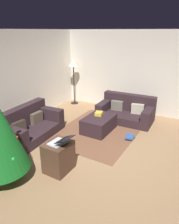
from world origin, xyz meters
TOP-DOWN VIEW (x-y plane):
  - ground_plane at (0.00, 0.00)m, footprint 6.40×6.40m
  - rear_partition at (0.00, 3.14)m, footprint 6.40×0.12m
  - corner_partition at (3.14, 0.00)m, footprint 0.12×6.40m
  - couch_left at (-0.03, 2.25)m, footprint 1.72×0.99m
  - couch_right at (2.25, 0.49)m, footprint 0.99×1.65m
  - ottoman at (1.15, 0.86)m, footprint 0.95×0.66m
  - gift_box at (1.27, 0.93)m, footprint 0.26×0.23m
  - tv_remote at (1.25, 0.90)m, footprint 0.11×0.17m
  - side_table at (-0.77, 0.72)m, footprint 0.52×0.44m
  - laptop at (-0.78, 0.65)m, footprint 0.36×0.45m
  - book_stack at (1.12, -0.05)m, footprint 0.30×0.23m
  - corner_lamp at (2.73, 2.73)m, footprint 0.36×0.36m
  - area_rug at (1.15, 0.86)m, footprint 2.60×2.00m

SIDE VIEW (x-z plane):
  - ground_plane at x=0.00m, z-range 0.00..0.00m
  - area_rug at x=1.15m, z-range 0.00..0.01m
  - book_stack at x=1.12m, z-range 0.00..0.10m
  - ottoman at x=1.15m, z-range 0.00..0.40m
  - couch_right at x=2.25m, z-range -0.09..0.65m
  - couch_left at x=-0.03m, z-range -0.09..0.68m
  - side_table at x=-0.77m, z-range 0.00..0.60m
  - tv_remote at x=1.25m, z-range 0.40..0.42m
  - gift_box at x=1.27m, z-range 0.40..0.49m
  - laptop at x=-0.78m, z-range 0.56..0.76m
  - rear_partition at x=0.00m, z-range 0.00..2.60m
  - corner_partition at x=3.14m, z-range 0.00..2.60m
  - corner_lamp at x=2.73m, z-range 0.57..2.19m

